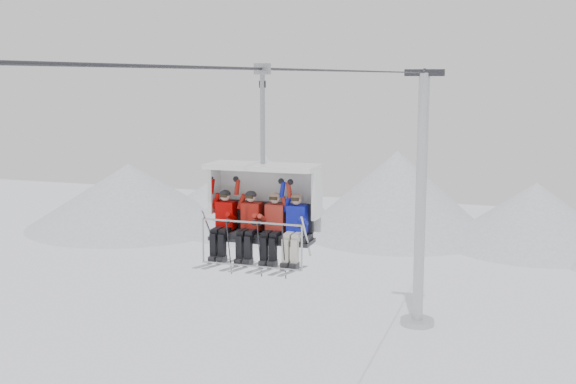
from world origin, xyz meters
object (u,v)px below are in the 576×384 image
(lift_tower_right, at_px, (420,219))
(skier_far_right, at_px, (295,226))
(chairlift_carrier, at_px, (265,199))
(skier_center_left, at_px, (250,223))
(skier_far_left, at_px, (224,222))
(skier_center_right, at_px, (274,225))

(lift_tower_right, xyz_separation_m, skier_far_right, (0.75, -23.81, 4.41))
(lift_tower_right, height_order, skier_far_right, lift_tower_right)
(chairlift_carrier, relative_size, skier_center_left, 2.36)
(skier_far_left, bearing_deg, skier_center_left, 0.15)
(skier_center_left, xyz_separation_m, skier_far_right, (0.98, 0.00, 0.00))
(lift_tower_right, height_order, chairlift_carrier, lift_tower_right)
(chairlift_carrier, distance_m, skier_far_left, 0.97)
(chairlift_carrier, bearing_deg, skier_far_left, -158.99)
(skier_far_left, xyz_separation_m, skier_far_right, (1.55, 0.00, 0.00))
(skier_center_right, relative_size, skier_far_right, 1.00)
(skier_far_left, xyz_separation_m, skier_center_left, (0.57, 0.00, 0.00))
(skier_far_left, distance_m, skier_center_left, 0.57)
(skier_far_left, relative_size, skier_center_left, 1.00)
(skier_center_right, xyz_separation_m, skier_far_right, (0.46, 0.00, 0.00))
(lift_tower_right, relative_size, skier_far_right, 7.99)
(chairlift_carrier, xyz_separation_m, skier_far_left, (-0.80, -0.31, -0.47))
(chairlift_carrier, distance_m, skier_center_left, 0.60)
(lift_tower_right, relative_size, skier_center_right, 7.99)
(chairlift_carrier, relative_size, skier_far_right, 2.36)
(skier_far_left, height_order, skier_center_right, skier_center_right)
(chairlift_carrier, xyz_separation_m, skier_center_right, (0.30, -0.31, -0.47))
(skier_far_left, bearing_deg, chairlift_carrier, 21.01)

